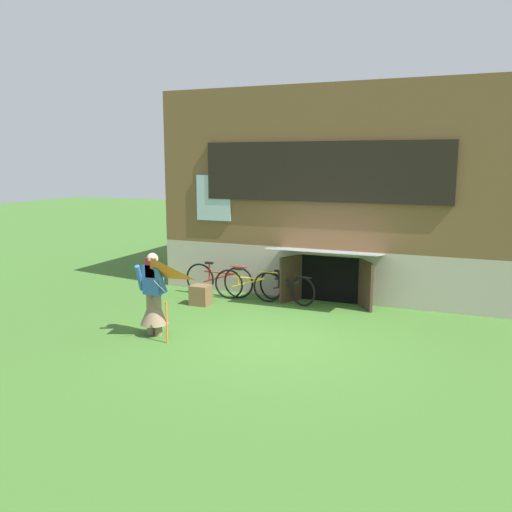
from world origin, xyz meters
TOP-DOWN VIEW (x-y plane):
  - ground_plane at (0.00, 0.00)m, footprint 60.00×60.00m
  - log_house at (-0.00, 5.57)m, footprint 8.14×6.27m
  - person at (-2.14, -0.63)m, footprint 0.61×0.52m
  - kite at (-1.83, -1.13)m, footprint 0.85×0.87m
  - bicycle_black at (-0.65, 2.51)m, footprint 1.51×0.53m
  - bicycle_yellow at (-1.54, 2.36)m, footprint 1.66×0.16m
  - bicycle_red at (-2.34, 2.47)m, footprint 1.79×0.09m
  - wooden_crate at (-2.37, 1.61)m, footprint 0.42×0.36m

SIDE VIEW (x-z plane):
  - ground_plane at x=0.00m, z-range 0.00..0.00m
  - wooden_crate at x=-2.37m, z-range 0.00..0.44m
  - bicycle_black at x=-0.65m, z-range -0.01..0.71m
  - bicycle_yellow at x=-1.54m, z-range -0.01..0.74m
  - bicycle_red at x=-2.34m, z-range -0.01..0.80m
  - person at x=-2.14m, z-range -0.12..1.42m
  - kite at x=-1.83m, z-range 0.47..1.93m
  - log_house at x=0.00m, z-range 0.00..4.87m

